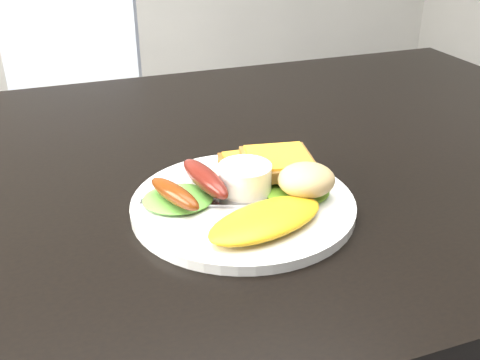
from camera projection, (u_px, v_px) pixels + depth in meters
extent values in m
cube|color=black|center=(247.00, 166.00, 0.78)|extent=(1.20, 0.80, 0.04)
cube|color=#A0864F|center=(86.00, 131.00, 1.63)|extent=(0.54, 0.54, 0.05)
cylinder|color=white|center=(243.00, 204.00, 0.63)|extent=(0.25, 0.25, 0.01)
ellipsoid|color=#3C9031|center=(178.00, 199.00, 0.62)|extent=(0.09, 0.08, 0.01)
ellipsoid|color=#5C9921|center=(297.00, 192.00, 0.64)|extent=(0.08, 0.08, 0.01)
ellipsoid|color=yellow|center=(266.00, 220.00, 0.57)|extent=(0.15, 0.10, 0.02)
ellipsoid|color=#703305|center=(175.00, 194.00, 0.60)|extent=(0.05, 0.09, 0.02)
ellipsoid|color=maroon|center=(205.00, 178.00, 0.63)|extent=(0.04, 0.10, 0.02)
cylinder|color=white|center=(245.00, 179.00, 0.63)|extent=(0.08, 0.08, 0.03)
cube|color=brown|center=(254.00, 166.00, 0.69)|extent=(0.08, 0.08, 0.01)
cube|color=brown|center=(278.00, 163.00, 0.67)|extent=(0.09, 0.09, 0.01)
ellipsoid|color=#C8B295|center=(306.00, 180.00, 0.62)|extent=(0.07, 0.06, 0.03)
cube|color=#ADAFB7|center=(205.00, 203.00, 0.61)|extent=(0.14, 0.06, 0.00)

